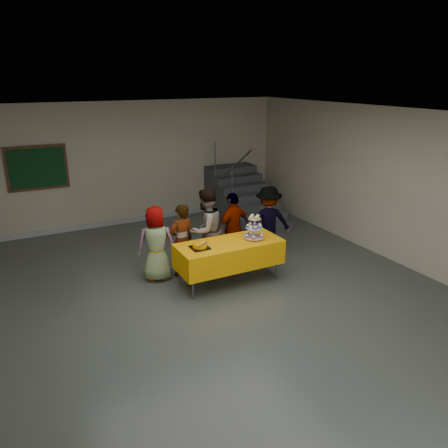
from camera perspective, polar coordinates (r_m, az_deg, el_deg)
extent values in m
plane|color=#4C514C|center=(7.10, -0.52, -11.19)|extent=(10.00, 10.00, 0.00)
cube|color=#B5AC92|center=(11.04, -12.47, 7.67)|extent=(8.00, 0.04, 3.00)
cube|color=#B5AC92|center=(8.96, 22.99, 4.06)|extent=(0.04, 10.00, 3.00)
cube|color=silver|center=(6.17, -0.60, 13.68)|extent=(8.00, 10.00, 0.04)
cube|color=#999999|center=(11.38, -11.94, 0.53)|extent=(7.90, 0.03, 0.12)
cylinder|color=#595960|center=(7.28, -4.13, -7.21)|extent=(0.04, 0.04, 0.73)
cylinder|color=#595960|center=(8.02, 6.98, -4.75)|extent=(0.04, 0.04, 0.73)
cylinder|color=#595960|center=(7.76, -5.85, -5.52)|extent=(0.04, 0.04, 0.73)
cylinder|color=#595960|center=(8.46, 4.78, -3.37)|extent=(0.04, 0.04, 0.73)
cube|color=#595960|center=(7.70, 0.69, -2.61)|extent=(1.80, 0.70, 0.02)
cube|color=#ED9B04|center=(7.77, 0.68, -3.92)|extent=(1.88, 0.78, 0.44)
cylinder|color=silver|center=(7.89, 3.93, -1.84)|extent=(0.18, 0.18, 0.01)
cylinder|color=silver|center=(7.82, 3.97, -0.43)|extent=(0.02, 0.02, 0.42)
cylinder|color=silver|center=(7.88, 3.94, -1.67)|extent=(0.38, 0.38, 0.01)
cylinder|color=silver|center=(7.82, 3.97, -0.50)|extent=(0.30, 0.30, 0.01)
cylinder|color=silver|center=(7.77, 3.99, 0.68)|extent=(0.22, 0.22, 0.01)
cube|color=black|center=(7.44, -3.18, -3.10)|extent=(0.30, 0.30, 0.02)
cylinder|color=#FE9B00|center=(7.42, -3.19, -2.79)|extent=(0.25, 0.25, 0.07)
ellipsoid|color=#FE9B00|center=(7.41, -3.19, -2.53)|extent=(0.25, 0.25, 0.05)
ellipsoid|color=white|center=(7.39, -2.76, -2.44)|extent=(0.08, 0.08, 0.02)
cube|color=silver|center=(7.29, -2.92, -2.77)|extent=(0.30, 0.16, 0.04)
imported|color=slate|center=(7.93, -8.84, -2.55)|extent=(0.77, 0.62, 1.38)
imported|color=slate|center=(8.05, -5.54, -2.12)|extent=(0.55, 0.40, 1.37)
imported|color=slate|center=(8.23, -2.38, -0.77)|extent=(0.94, 0.84, 1.59)
imported|color=slate|center=(8.59, 1.23, -0.49)|extent=(0.90, 0.56, 1.42)
imported|color=slate|center=(8.94, 5.78, 0.32)|extent=(1.07, 0.80, 1.46)
cube|color=#424447|center=(10.48, 5.86, -0.57)|extent=(1.30, 0.30, 0.18)
cube|color=#424447|center=(10.69, 5.00, 0.35)|extent=(1.30, 0.30, 0.36)
cube|color=#424447|center=(10.90, 4.17, 1.25)|extent=(1.30, 0.30, 0.54)
cube|color=#424447|center=(11.12, 3.38, 2.10)|extent=(1.30, 0.30, 0.72)
cube|color=#424447|center=(11.34, 2.62, 2.93)|extent=(1.30, 0.30, 0.90)
cube|color=#424447|center=(11.57, 1.88, 3.72)|extent=(1.30, 0.30, 1.08)
cube|color=#424447|center=(11.80, 1.18, 4.48)|extent=(1.30, 0.30, 1.26)
cube|color=#424447|center=(12.06, 0.49, 4.79)|extent=(1.30, 0.30, 1.26)
cylinder|color=#595960|center=(10.02, 3.20, 0.76)|extent=(0.04, 0.04, 0.90)
cylinder|color=#595960|center=(10.54, 1.05, 4.75)|extent=(0.04, 0.04, 0.90)
cylinder|color=#595960|center=(11.21, -1.15, 8.42)|extent=(0.04, 0.04, 0.90)
cylinder|color=#595960|center=(10.48, 0.93, 7.19)|extent=(0.04, 1.85, 1.20)
cube|color=#472B16|center=(10.66, -23.21, 6.76)|extent=(1.30, 0.04, 1.00)
cube|color=#12381C|center=(10.64, -23.20, 6.73)|extent=(1.18, 0.02, 0.88)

